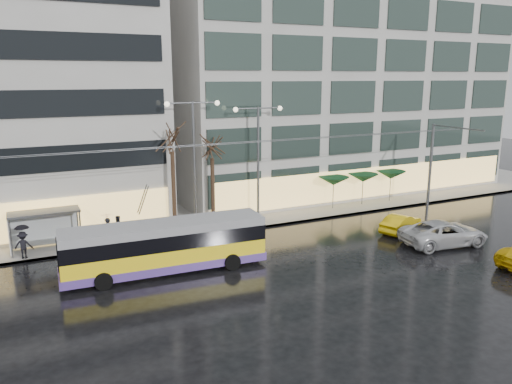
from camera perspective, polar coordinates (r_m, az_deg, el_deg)
ground at (r=26.30m, az=-3.10°, el=-11.21°), size 140.00×140.00×0.00m
sidewalk at (r=39.33m, az=-8.40°, el=-2.91°), size 80.00×10.00×0.15m
kerb at (r=34.83m, az=-5.90°, el=-4.94°), size 80.00×0.10×0.15m
building_right at (r=49.92m, az=8.76°, el=15.05°), size 32.00×14.00×25.00m
trolleybus at (r=28.60m, az=-10.30°, el=-6.31°), size 11.42×4.69×5.25m
catenary at (r=32.43m, az=-7.05°, el=1.31°), size 42.24×5.12×7.00m
bus_shelter at (r=33.99m, az=-23.65°, el=-3.14°), size 4.20×1.60×2.51m
street_lamp_near at (r=35.12m, az=-7.12°, el=5.09°), size 3.96×0.36×9.03m
street_lamp_far at (r=37.06m, az=0.25°, el=5.18°), size 3.96×0.36×8.53m
tree_a at (r=34.73m, az=-9.63°, el=6.74°), size 3.20×3.20×8.40m
tree_b at (r=35.95m, az=-5.07°, el=5.98°), size 3.20×3.20×7.70m
parasol_a at (r=41.32m, az=8.86°, el=1.25°), size 2.50×2.50×2.65m
parasol_b at (r=43.08m, az=12.14°, el=1.59°), size 2.50×2.50×2.65m
parasol_c at (r=44.97m, az=15.16°, el=1.90°), size 2.50×2.50×2.65m
taxi_b at (r=36.91m, az=16.21°, el=-3.45°), size 4.13×2.69×1.29m
sedan_silver at (r=34.96m, az=20.68°, el=-4.42°), size 6.12×3.43×1.62m
pedestrian_a at (r=33.20m, az=-16.63°, el=-3.66°), size 1.09×1.10×2.19m
pedestrian_b at (r=34.24m, az=-15.53°, el=-4.04°), size 0.95×0.80×1.74m
pedestrian_c at (r=32.96m, az=-25.09°, el=-5.04°), size 1.20×1.02×2.11m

